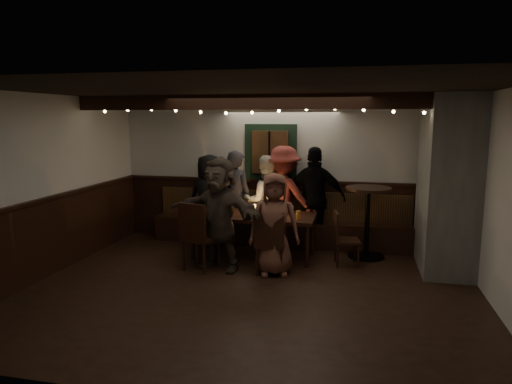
% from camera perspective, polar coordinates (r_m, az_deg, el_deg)
% --- Properties ---
extents(room, '(6.02, 5.01, 2.62)m').
position_cam_1_polar(room, '(7.17, 10.24, -0.42)').
color(room, black).
rests_on(room, ground).
extents(dining_table, '(1.99, 0.85, 0.86)m').
position_cam_1_polar(dining_table, '(7.41, -0.36, -3.29)').
color(dining_table, black).
rests_on(dining_table, ground).
extents(chair_near_left, '(0.58, 0.58, 1.04)m').
position_cam_1_polar(chair_near_left, '(6.82, -7.40, -5.06)').
color(chair_near_left, black).
rests_on(chair_near_left, ground).
extents(chair_near_right, '(0.44, 0.44, 0.95)m').
position_cam_1_polar(chair_near_right, '(6.60, 1.77, -5.91)').
color(chair_near_right, black).
rests_on(chair_near_right, ground).
extents(chair_end, '(0.44, 0.44, 0.84)m').
position_cam_1_polar(chair_end, '(7.16, 10.66, -5.36)').
color(chair_end, black).
rests_on(chair_end, ground).
extents(high_top, '(0.73, 0.73, 1.16)m').
position_cam_1_polar(high_top, '(7.61, 13.77, -2.59)').
color(high_top, black).
rests_on(high_top, ground).
extents(person_a, '(0.83, 0.57, 1.62)m').
position_cam_1_polar(person_a, '(8.23, -5.87, -0.94)').
color(person_a, black).
rests_on(person_a, ground).
extents(person_b, '(0.72, 0.60, 1.70)m').
position_cam_1_polar(person_b, '(8.18, -2.47, -0.69)').
color(person_b, '#2E2D35').
rests_on(person_b, ground).
extents(person_c, '(0.94, 0.84, 1.62)m').
position_cam_1_polar(person_c, '(8.02, 1.18, -1.17)').
color(person_c, beige).
rests_on(person_c, ground).
extents(person_d, '(1.30, 0.99, 1.78)m').
position_cam_1_polar(person_d, '(8.02, 3.44, -0.60)').
color(person_d, maroon).
rests_on(person_d, ground).
extents(person_e, '(1.05, 0.45, 1.78)m').
position_cam_1_polar(person_e, '(7.92, 7.38, -0.79)').
color(person_e, black).
rests_on(person_e, ground).
extents(person_f, '(1.66, 1.00, 1.70)m').
position_cam_1_polar(person_f, '(6.82, -4.59, -2.71)').
color(person_f, '#44372F').
rests_on(person_f, ground).
extents(person_g, '(0.83, 0.65, 1.49)m').
position_cam_1_polar(person_g, '(6.59, 2.26, -4.05)').
color(person_g, brown).
rests_on(person_g, ground).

